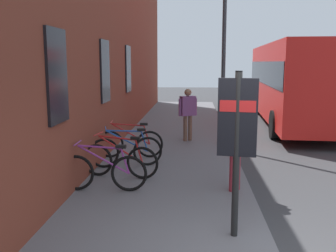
% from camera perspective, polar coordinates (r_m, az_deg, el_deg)
% --- Properties ---
extents(ground, '(60.00, 60.00, 0.00)m').
position_cam_1_polar(ground, '(10.89, 15.33, -4.83)').
color(ground, '#38383A').
extents(sidewalk_pavement, '(24.00, 3.50, 0.12)m').
position_cam_1_polar(sidewalk_pavement, '(12.62, 1.19, -2.25)').
color(sidewalk_pavement, slate).
rests_on(sidewalk_pavement, ground).
extents(station_facade, '(22.00, 0.65, 7.93)m').
position_cam_1_polar(station_facade, '(13.65, -7.47, 15.02)').
color(station_facade, brown).
rests_on(station_facade, ground).
extents(bicycle_leaning_wall, '(0.48, 1.77, 0.97)m').
position_cam_1_polar(bicycle_leaning_wall, '(7.66, -9.69, -6.74)').
color(bicycle_leaning_wall, black).
rests_on(bicycle_leaning_wall, sidewalk_pavement).
extents(bicycle_end_of_row, '(0.49, 1.76, 0.97)m').
position_cam_1_polar(bicycle_end_of_row, '(8.48, -7.20, -5.08)').
color(bicycle_end_of_row, black).
rests_on(bicycle_end_of_row, sidewalk_pavement).
extents(bicycle_by_door, '(0.61, 1.73, 0.97)m').
position_cam_1_polar(bicycle_by_door, '(9.32, -6.21, -3.72)').
color(bicycle_by_door, black).
rests_on(bicycle_by_door, sidewalk_pavement).
extents(bicycle_beside_lamp, '(0.48, 1.77, 0.97)m').
position_cam_1_polar(bicycle_beside_lamp, '(10.20, -5.66, -2.55)').
color(bicycle_beside_lamp, black).
rests_on(bicycle_beside_lamp, sidewalk_pavement).
extents(transit_info_sign, '(0.17, 0.56, 2.40)m').
position_cam_1_polar(transit_info_sign, '(5.44, 10.30, -0.34)').
color(transit_info_sign, black).
rests_on(transit_info_sign, sidewalk_pavement).
extents(city_bus, '(10.63, 3.14, 3.35)m').
position_cam_1_polar(city_bus, '(17.02, 18.21, 6.64)').
color(city_bus, red).
rests_on(city_bus, ground).
extents(pedestrian_near_bus, '(0.48, 0.48, 1.58)m').
position_cam_1_polar(pedestrian_near_bus, '(7.55, 10.08, -2.47)').
color(pedestrian_near_bus, maroon).
rests_on(pedestrian_near_bus, sidewalk_pavement).
extents(pedestrian_by_facade, '(0.43, 0.58, 1.68)m').
position_cam_1_polar(pedestrian_by_facade, '(12.23, 2.97, 2.51)').
color(pedestrian_by_facade, brown).
rests_on(pedestrian_by_facade, sidewalk_pavement).
extents(street_lamp, '(0.28, 0.28, 5.58)m').
position_cam_1_polar(street_lamp, '(11.72, 8.37, 13.17)').
color(street_lamp, '#333338').
rests_on(street_lamp, sidewalk_pavement).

